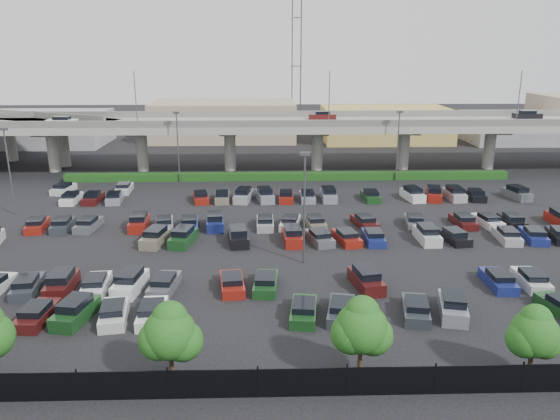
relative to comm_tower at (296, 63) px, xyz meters
name	(u,v)px	position (x,y,z in m)	size (l,w,h in m)	color
ground	(298,234)	(-4.00, -74.00, -15.61)	(280.00, 280.00, 0.00)	black
overpass	(285,127)	(-4.22, -41.99, -8.64)	(150.00, 13.00, 15.80)	gray
hedge	(288,176)	(-4.00, -49.00, -15.06)	(66.00, 1.60, 1.10)	#143B11
fence	(328,382)	(-4.05, -102.00, -14.71)	(70.00, 0.10, 2.00)	black
tree_row	(339,327)	(-3.30, -100.53, -12.09)	(65.07, 3.66, 5.94)	#332316
parked_cars	(298,238)	(-4.18, -76.99, -14.99)	(63.06, 41.65, 1.67)	#A4A3A7
light_poles	(259,173)	(-8.12, -72.00, -9.37)	(66.90, 48.38, 10.30)	#48484D
distant_buildings	(338,122)	(8.38, -12.19, -11.87)	(138.00, 24.00, 9.00)	gray
comm_tower	(296,63)	(0.00, 0.00, 0.00)	(2.40, 2.40, 30.00)	#48484D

